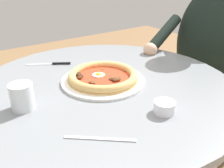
{
  "coord_description": "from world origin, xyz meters",
  "views": [
    {
      "loc": [
        -0.47,
        -0.71,
        1.12
      ],
      "look_at": [
        0.03,
        -0.01,
        0.71
      ],
      "focal_mm": 40.2,
      "sensor_mm": 36.0,
      "label": 1
    }
  ],
  "objects_px": {
    "pizza_on_plate": "(104,77)",
    "cafe_chair_diner": "(215,71)",
    "water_glass": "(22,98)",
    "ramekin_capers": "(164,107)",
    "dining_table": "(105,122)",
    "steak_knife": "(55,64)",
    "diner_person": "(200,79)",
    "fork_utensil": "(100,139)"
  },
  "relations": [
    {
      "from": "pizza_on_plate",
      "to": "cafe_chair_diner",
      "type": "distance_m",
      "value": 0.86
    },
    {
      "from": "water_glass",
      "to": "ramekin_capers",
      "type": "relative_size",
      "value": 1.28
    },
    {
      "from": "dining_table",
      "to": "steak_knife",
      "type": "distance_m",
      "value": 0.35
    },
    {
      "from": "pizza_on_plate",
      "to": "diner_person",
      "type": "bearing_deg",
      "value": 3.94
    },
    {
      "from": "dining_table",
      "to": "steak_knife",
      "type": "xyz_separation_m",
      "value": [
        -0.07,
        0.29,
        0.18
      ]
    },
    {
      "from": "dining_table",
      "to": "steak_knife",
      "type": "height_order",
      "value": "steak_knife"
    },
    {
      "from": "water_glass",
      "to": "diner_person",
      "type": "relative_size",
      "value": 0.07
    },
    {
      "from": "steak_knife",
      "to": "cafe_chair_diner",
      "type": "distance_m",
      "value": 0.96
    },
    {
      "from": "dining_table",
      "to": "pizza_on_plate",
      "type": "xyz_separation_m",
      "value": [
        0.0,
        0.01,
        0.2
      ]
    },
    {
      "from": "water_glass",
      "to": "steak_knife",
      "type": "xyz_separation_m",
      "value": [
        0.23,
        0.3,
        -0.03
      ]
    },
    {
      "from": "pizza_on_plate",
      "to": "water_glass",
      "type": "xyz_separation_m",
      "value": [
        -0.31,
        -0.02,
        0.02
      ]
    },
    {
      "from": "dining_table",
      "to": "cafe_chair_diner",
      "type": "xyz_separation_m",
      "value": [
        0.84,
        0.07,
        -0.0
      ]
    },
    {
      "from": "fork_utensil",
      "to": "ramekin_capers",
      "type": "bearing_deg",
      "value": -0.75
    },
    {
      "from": "diner_person",
      "to": "ramekin_capers",
      "type": "bearing_deg",
      "value": -153.07
    },
    {
      "from": "water_glass",
      "to": "fork_utensil",
      "type": "height_order",
      "value": "water_glass"
    },
    {
      "from": "steak_knife",
      "to": "dining_table",
      "type": "bearing_deg",
      "value": -75.36
    },
    {
      "from": "steak_knife",
      "to": "fork_utensil",
      "type": "relative_size",
      "value": 1.15
    },
    {
      "from": "cafe_chair_diner",
      "to": "diner_person",
      "type": "bearing_deg",
      "value": -175.94
    },
    {
      "from": "steak_knife",
      "to": "cafe_chair_diner",
      "type": "relative_size",
      "value": 0.19
    },
    {
      "from": "dining_table",
      "to": "water_glass",
      "type": "relative_size",
      "value": 11.93
    },
    {
      "from": "dining_table",
      "to": "fork_utensil",
      "type": "distance_m",
      "value": 0.38
    },
    {
      "from": "pizza_on_plate",
      "to": "water_glass",
      "type": "bearing_deg",
      "value": -176.14
    },
    {
      "from": "water_glass",
      "to": "fork_utensil",
      "type": "xyz_separation_m",
      "value": [
        0.11,
        -0.26,
        -0.04
      ]
    },
    {
      "from": "steak_knife",
      "to": "ramekin_capers",
      "type": "xyz_separation_m",
      "value": [
        0.11,
        -0.56,
        0.02
      ]
    },
    {
      "from": "pizza_on_plate",
      "to": "water_glass",
      "type": "relative_size",
      "value": 3.82
    },
    {
      "from": "steak_knife",
      "to": "fork_utensil",
      "type": "xyz_separation_m",
      "value": [
        -0.12,
        -0.56,
        -0.0
      ]
    },
    {
      "from": "dining_table",
      "to": "fork_utensil",
      "type": "height_order",
      "value": "fork_utensil"
    },
    {
      "from": "diner_person",
      "to": "cafe_chair_diner",
      "type": "height_order",
      "value": "diner_person"
    },
    {
      "from": "dining_table",
      "to": "pizza_on_plate",
      "type": "relative_size",
      "value": 3.12
    },
    {
      "from": "water_glass",
      "to": "cafe_chair_diner",
      "type": "relative_size",
      "value": 0.09
    },
    {
      "from": "pizza_on_plate",
      "to": "steak_knife",
      "type": "relative_size",
      "value": 1.85
    },
    {
      "from": "dining_table",
      "to": "diner_person",
      "type": "distance_m",
      "value": 0.69
    },
    {
      "from": "dining_table",
      "to": "water_glass",
      "type": "xyz_separation_m",
      "value": [
        -0.31,
        -0.01,
        0.22
      ]
    },
    {
      "from": "pizza_on_plate",
      "to": "steak_knife",
      "type": "distance_m",
      "value": 0.29
    },
    {
      "from": "ramekin_capers",
      "to": "water_glass",
      "type": "bearing_deg",
      "value": 141.7
    },
    {
      "from": "steak_knife",
      "to": "fork_utensil",
      "type": "height_order",
      "value": "steak_knife"
    },
    {
      "from": "steak_knife",
      "to": "diner_person",
      "type": "distance_m",
      "value": 0.82
    },
    {
      "from": "water_glass",
      "to": "steak_knife",
      "type": "bearing_deg",
      "value": 51.86
    },
    {
      "from": "pizza_on_plate",
      "to": "ramekin_capers",
      "type": "distance_m",
      "value": 0.29
    },
    {
      "from": "pizza_on_plate",
      "to": "steak_knife",
      "type": "bearing_deg",
      "value": 105.74
    },
    {
      "from": "pizza_on_plate",
      "to": "diner_person",
      "type": "xyz_separation_m",
      "value": [
        0.69,
        0.05,
        -0.21
      ]
    },
    {
      "from": "dining_table",
      "to": "water_glass",
      "type": "height_order",
      "value": "water_glass"
    }
  ]
}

